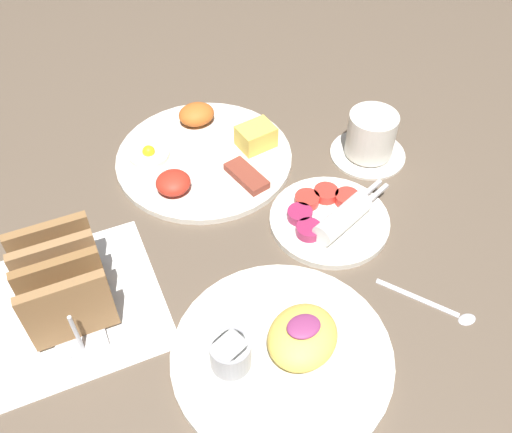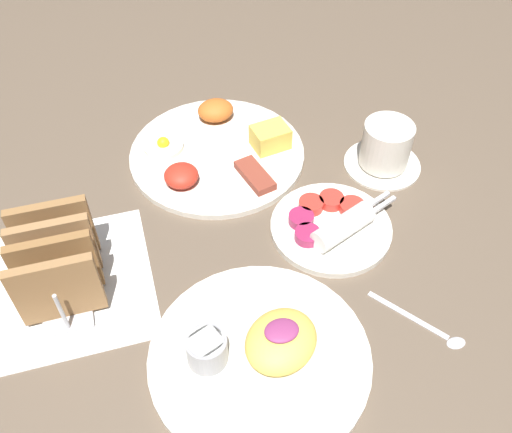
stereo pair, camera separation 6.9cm
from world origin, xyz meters
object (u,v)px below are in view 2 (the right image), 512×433
Objects in this scene: plate_condiments at (332,225)px; coffee_cup at (386,148)px; toast_rack at (57,262)px; plate_foreground at (260,352)px; plate_breakfast at (218,150)px.

plate_condiments is 1.56× the size of coffee_cup.
plate_condiments is 1.26× the size of toast_rack.
plate_foreground is (-0.15, -0.17, 0.00)m from plate_condiments.
coffee_cup is at bearing 11.59° from toast_rack.
plate_condiments is at bearing -140.31° from coffee_cup.
plate_foreground reaches higher than plate_condiments.
coffee_cup reaches higher than plate_condiments.
plate_breakfast is 0.37m from plate_foreground.
plate_foreground is 0.39m from coffee_cup.
plate_foreground is 0.28m from toast_rack.
plate_breakfast is at bearing 120.26° from plate_condiments.
toast_rack is 1.23× the size of coffee_cup.
toast_rack reaches higher than plate_foreground.
plate_breakfast is at bearing 38.10° from toast_rack.
plate_breakfast is 1.88× the size of toast_rack.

